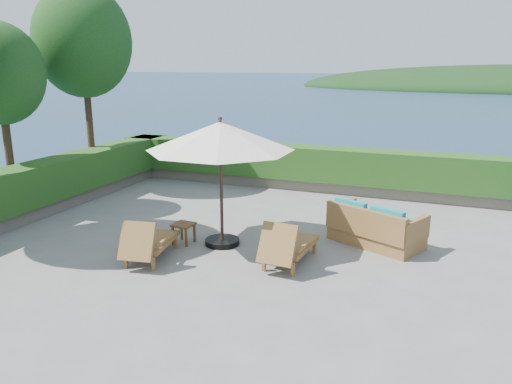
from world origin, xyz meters
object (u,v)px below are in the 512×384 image
at_px(lounge_left, 148,242).
at_px(patio_umbrella, 220,137).
at_px(lounge_right, 288,245).
at_px(side_table, 184,227).
at_px(wicker_loveseat, 374,228).

bearing_deg(lounge_left, patio_umbrella, 44.07).
distance_m(patio_umbrella, lounge_left, 2.57).
height_order(patio_umbrella, lounge_left, patio_umbrella).
xyz_separation_m(patio_umbrella, lounge_right, (1.66, -0.56, -1.94)).
distance_m(patio_umbrella, side_table, 2.14).
xyz_separation_m(lounge_left, wicker_loveseat, (4.06, 2.51, -0.02)).
distance_m(lounge_left, lounge_right, 2.76).
xyz_separation_m(patio_umbrella, wicker_loveseat, (3.08, 1.16, -1.97)).
bearing_deg(wicker_loveseat, side_table, -135.30).
xyz_separation_m(lounge_right, wicker_loveseat, (1.41, 1.73, -0.03)).
relative_size(side_table, wicker_loveseat, 0.21).
relative_size(patio_umbrella, lounge_right, 2.35).
xyz_separation_m(lounge_right, side_table, (-2.47, 0.32, -0.03)).
xyz_separation_m(side_table, wicker_loveseat, (3.88, 1.41, -0.00)).
xyz_separation_m(patio_umbrella, lounge_left, (-0.98, -1.35, -1.95)).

